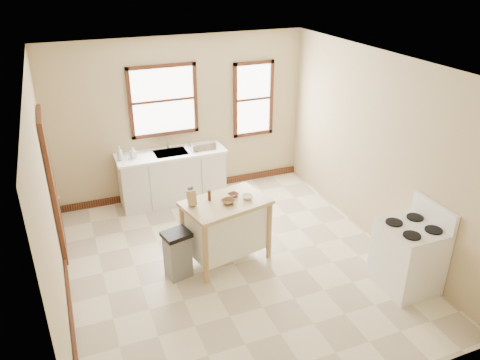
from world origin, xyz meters
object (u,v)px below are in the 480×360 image
soap_bottle_b (133,153)px  bowl_b (233,195)px  dish_rack (202,146)px  pepper_grinder (209,195)px  bowl_c (247,197)px  trash_bin (178,254)px  gas_stove (409,248)px  kitchen_island (226,231)px  bowl_a (228,202)px  knife_block (192,198)px  soap_bottle_a (120,153)px

soap_bottle_b → bowl_b: 2.17m
dish_rack → pepper_grinder: (-0.49, -1.86, 0.03)m
bowl_b → bowl_c: 0.21m
soap_bottle_b → pepper_grinder: soap_bottle_b is taller
trash_bin → gas_stove: bearing=-39.0°
soap_bottle_b → dish_rack: size_ratio=0.44×
bowl_b → kitchen_island: bearing=-145.0°
bowl_a → bowl_b: bearing=50.1°
pepper_grinder → bowl_a: size_ratio=0.79×
bowl_a → bowl_c: (0.29, 0.03, 0.00)m
soap_bottle_b → bowl_a: (0.90, -2.07, -0.06)m
knife_block → bowl_b: knife_block is taller
soap_bottle_a → gas_stove: 4.64m
dish_rack → soap_bottle_b: bearing=171.6°
bowl_b → gas_stove: bearing=-40.7°
bowl_c → bowl_a: bearing=-175.0°
kitchen_island → knife_block: (-0.46, 0.07, 0.57)m
pepper_grinder → bowl_c: pepper_grinder is taller
knife_block → bowl_a: bearing=-21.3°
bowl_b → soap_bottle_a: bearing=123.3°
bowl_b → bowl_c: bearing=-42.6°
dish_rack → pepper_grinder: pepper_grinder is taller
kitchen_island → trash_bin: bearing=177.5°
soap_bottle_a → kitchen_island: bearing=-72.8°
trash_bin → soap_bottle_a: bearing=86.3°
bowl_b → bowl_c: bowl_c is taller
kitchen_island → bowl_a: bowl_a is taller
soap_bottle_b → bowl_c: soap_bottle_b is taller
pepper_grinder → bowl_b: pepper_grinder is taller
bowl_b → trash_bin: (-0.90, -0.23, -0.61)m
kitchen_island → pepper_grinder: pepper_grinder is taller
dish_rack → knife_block: knife_block is taller
soap_bottle_b → bowl_b: (1.04, -1.91, -0.06)m
soap_bottle_a → bowl_c: 2.48m
trash_bin → soap_bottle_b: bearing=80.6°
kitchen_island → gas_stove: (1.96, -1.44, 0.12)m
bowl_b → trash_bin: size_ratio=0.22×
knife_block → dish_rack: bearing=62.7°
dish_rack → bowl_c: (0.01, -2.01, -0.02)m
pepper_grinder → trash_bin: bearing=-156.4°
kitchen_island → bowl_b: 0.52m
soap_bottle_b → trash_bin: soap_bottle_b is taller
soap_bottle_b → gas_stove: 4.50m
bowl_a → gas_stove: gas_stove is taller
knife_block → soap_bottle_b: bearing=96.7°
soap_bottle_a → bowl_b: (1.25, -1.90, -0.09)m
knife_block → bowl_b: bearing=-2.5°
pepper_grinder → bowl_c: size_ratio=1.00×
soap_bottle_b → dish_rack: bearing=-22.3°
bowl_a → trash_bin: bowl_a is taller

